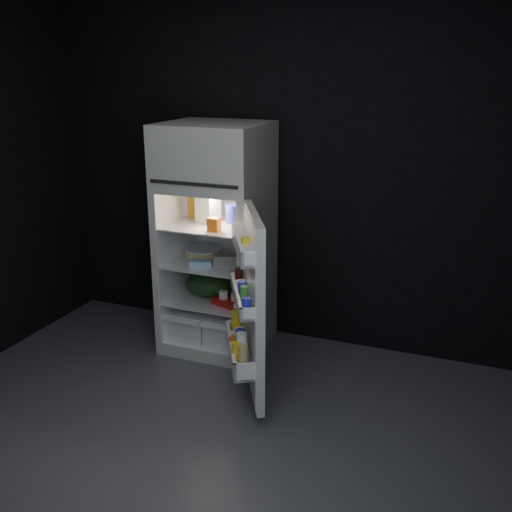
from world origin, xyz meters
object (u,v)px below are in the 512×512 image
at_px(egg_carton, 233,259).
at_px(fridge_door, 250,306).
at_px(refrigerator, 217,231).
at_px(milk_jug, 208,207).
at_px(yogurt_tray, 231,302).

bearing_deg(egg_carton, fridge_door, -79.71).
bearing_deg(refrigerator, milk_jug, -148.42).
bearing_deg(egg_carton, yogurt_tray, -99.18).
height_order(milk_jug, egg_carton, milk_jug).
height_order(milk_jug, yogurt_tray, milk_jug).
relative_size(refrigerator, milk_jug, 7.42).
distance_m(refrigerator, yogurt_tray, 0.57).
bearing_deg(yogurt_tray, egg_carton, 120.60).
bearing_deg(fridge_door, milk_jug, 132.50).
distance_m(refrigerator, milk_jug, 0.20).
bearing_deg(fridge_door, egg_carton, 121.49).
height_order(fridge_door, yogurt_tray, fridge_door).
distance_m(egg_carton, yogurt_tray, 0.33).
relative_size(milk_jug, yogurt_tray, 0.87).
bearing_deg(refrigerator, egg_carton, -19.92).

